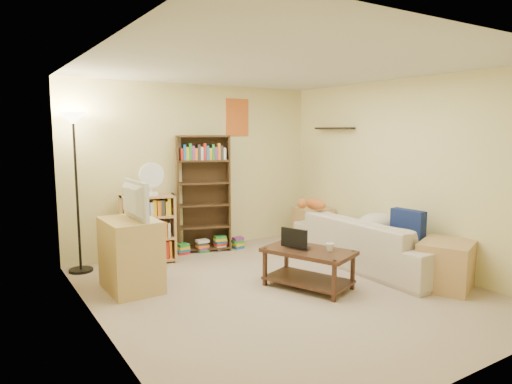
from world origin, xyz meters
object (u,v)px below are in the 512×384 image
Objects in this scene: tv_stand at (131,255)px; desk_fan at (151,178)px; sofa at (371,242)px; floor_lamp at (74,146)px; mug at (330,247)px; television at (129,200)px; coffee_table at (308,263)px; tall_bookshelf at (203,191)px; side_table at (313,225)px; end_cabinet at (446,265)px; tabby_cat at (313,204)px; laptop at (300,246)px; short_bookshelf at (148,229)px.

desk_fan is (0.58, 0.88, 0.77)m from tv_stand.
floor_lamp is at bearing 60.93° from sofa.
mug is 0.18× the size of television.
television is 1.70× the size of desk_fan.
tall_bookshelf is at bearing 75.96° from coffee_table.
side_table is (0.17, 1.43, -0.04)m from sofa.
desk_fan is (0.58, 0.88, 0.14)m from television.
end_cabinet is (3.45, -2.93, -1.36)m from floor_lamp.
floor_lamp is (-2.27, 2.24, 1.13)m from mug.
laptop is (-0.95, -0.93, -0.29)m from tabby_cat.
short_bookshelf is at bearing -6.28° from floor_lamp.
short_bookshelf is at bearing 15.58° from laptop.
short_bookshelf is (-1.22, 1.82, 0.01)m from laptop.
mug is 0.17× the size of tv_stand.
laptop is 0.80× the size of desk_fan.
short_bookshelf is 0.71m from desk_fan.
desk_fan is 3.86m from end_cabinet.
side_table is 0.88× the size of end_cabinet.
tv_stand reaches higher than laptop.
short_bookshelf is at bearing 139.08° from desk_fan.
end_cabinet is (-0.07, -2.49, -0.02)m from side_table.
end_cabinet is at bearing -54.87° from coffee_table.
short_bookshelf reaches higher than laptop.
tabby_cat reaches higher than coffee_table.
tv_stand is (-2.70, -0.04, -0.35)m from tabby_cat.
mug is at bearing -123.45° from television.
desk_fan is at bearing -8.67° from floor_lamp.
laptop is at bearing -42.34° from floor_lamp.
tall_bookshelf is at bearing 38.32° from sofa.
tabby_cat is 0.26× the size of floor_lamp.
desk_fan is 1.05m from floor_lamp.
television is at bearing -179.22° from tabby_cat.
end_cabinet reaches higher than mug.
television reaches higher than tabby_cat.
coffee_table is 0.56× the size of floor_lamp.
tv_stand is 0.47× the size of tall_bookshelf.
tv_stand reaches higher than sofa.
tabby_cat reaches higher than tv_stand.
tabby_cat is 1.46× the size of laptop.
side_table is (2.59, -0.29, -0.89)m from desk_fan.
tv_stand is 0.63m from television.
coffee_table is 0.66× the size of tall_bookshelf.
desk_fan reaches higher than mug.
side_table is at bearing 1.89° from tall_bookshelf.
floor_lamp reaches higher than mug.
tall_bookshelf is 3.02× the size of side_table.
laptop is 0.47× the size of television.
desk_fan is 0.22× the size of floor_lamp.
floor_lamp is (-2.11, 2.06, 1.33)m from coffee_table.
tall_bookshelf is at bearing 2.56° from floor_lamp.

